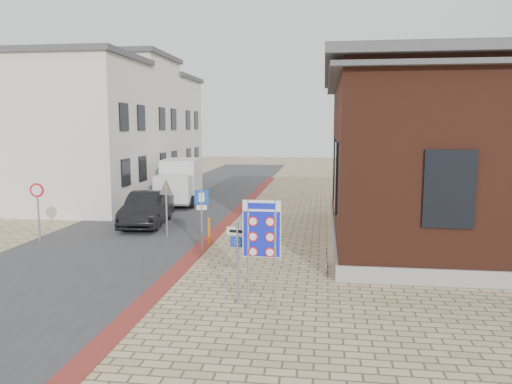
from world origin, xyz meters
The scene contains 16 objects.
ground centered at (0.00, 0.00, 0.00)m, with size 120.00×120.00×0.00m, color tan.
road_strip centered at (-5.50, 15.00, 0.01)m, with size 7.00×60.00×0.02m, color #38383A.
curb_strip centered at (-2.00, 10.00, 0.01)m, with size 0.60×40.00×0.02m, color maroon.
brick_building centered at (8.99, 7.00, 3.49)m, with size 13.00×13.00×6.80m.
townhouse_near centered at (-10.99, 12.00, 4.17)m, with size 7.40×6.40×8.30m.
townhouse_mid centered at (-10.99, 18.00, 4.57)m, with size 7.40×6.40×9.10m.
townhouse_far centered at (-10.99, 24.00, 4.17)m, with size 7.40×6.40×8.30m.
bike_rack centered at (2.65, 2.20, 0.26)m, with size 0.08×1.80×0.60m.
sedan centered at (-5.50, 8.38, 0.77)m, with size 1.63×4.66×1.54m, color black.
box_truck centered at (-5.81, 14.74, 1.34)m, with size 2.50×5.14×2.60m.
border_sign centered at (1.05, -1.50, 1.98)m, with size 0.94×0.08×2.76m.
essen_sign centered at (0.38, -1.12, 1.38)m, with size 0.57×0.13×2.12m.
parking_sign centered at (-1.80, 3.88, 1.58)m, with size 0.50×0.20×2.34m.
yield_sign centered at (-3.80, 6.00, 1.78)m, with size 0.78×0.40×2.34m.
speed_sign centered at (-8.50, 4.50, 1.57)m, with size 0.55×0.07×2.35m.
bollard centered at (-1.80, 5.00, 0.53)m, with size 0.10×0.10×1.06m, color orange.
Camera 1 is at (2.52, -13.37, 4.54)m, focal length 35.00 mm.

